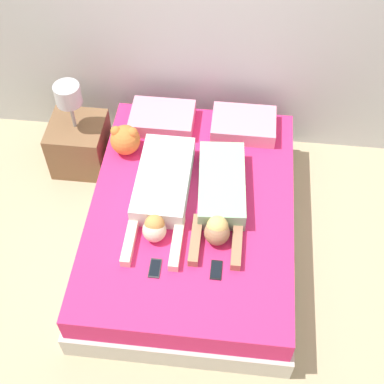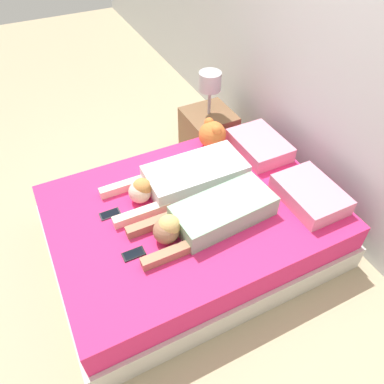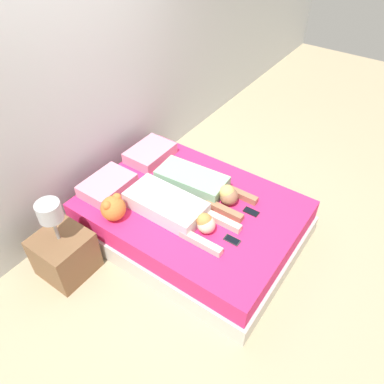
# 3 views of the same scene
# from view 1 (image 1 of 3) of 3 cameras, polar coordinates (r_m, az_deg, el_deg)

# --- Properties ---
(ground_plane) EXTENTS (12.00, 12.00, 0.00)m
(ground_plane) POSITION_cam_1_polar(r_m,az_deg,el_deg) (4.45, 0.00, -4.95)
(ground_plane) COLOR tan
(wall_back) EXTENTS (12.00, 0.06, 2.60)m
(wall_back) POSITION_cam_1_polar(r_m,az_deg,el_deg) (4.41, 1.85, 18.39)
(wall_back) COLOR silver
(wall_back) RESTS_ON ground_plane
(bed) EXTENTS (1.60, 2.18, 0.47)m
(bed) POSITION_cam_1_polar(r_m,az_deg,el_deg) (4.26, 0.00, -3.24)
(bed) COLOR beige
(bed) RESTS_ON ground_plane
(pillow_head_left) EXTENTS (0.53, 0.39, 0.13)m
(pillow_head_left) POSITION_cam_1_polar(r_m,az_deg,el_deg) (4.60, -3.19, 7.84)
(pillow_head_left) COLOR pink
(pillow_head_left) RESTS_ON bed
(pillow_head_right) EXTENTS (0.53, 0.39, 0.13)m
(pillow_head_right) POSITION_cam_1_polar(r_m,az_deg,el_deg) (4.56, 5.52, 7.16)
(pillow_head_right) COLOR pink
(pillow_head_right) RESTS_ON bed
(person_left) EXTENTS (0.41, 1.15, 0.20)m
(person_left) POSITION_cam_1_polar(r_m,az_deg,el_deg) (4.06, -3.22, 0.25)
(person_left) COLOR silver
(person_left) RESTS_ON bed
(person_right) EXTENTS (0.40, 1.08, 0.21)m
(person_right) POSITION_cam_1_polar(r_m,az_deg,el_deg) (4.01, 3.05, -0.44)
(person_right) COLOR #8CBF99
(person_right) RESTS_ON bed
(cell_phone_left) EXTENTS (0.08, 0.15, 0.01)m
(cell_phone_left) POSITION_cam_1_polar(r_m,az_deg,el_deg) (3.76, -3.97, -8.11)
(cell_phone_left) COLOR #2D2D33
(cell_phone_left) RESTS_ON bed
(cell_phone_right) EXTENTS (0.08, 0.15, 0.01)m
(cell_phone_right) POSITION_cam_1_polar(r_m,az_deg,el_deg) (3.74, 2.59, -8.31)
(cell_phone_right) COLOR black
(cell_phone_right) RESTS_ON bed
(plush_toy) EXTENTS (0.24, 0.24, 0.26)m
(plush_toy) POSITION_cam_1_polar(r_m,az_deg,el_deg) (4.37, -7.14, 5.60)
(plush_toy) COLOR orange
(plush_toy) RESTS_ON bed
(nightstand) EXTENTS (0.48, 0.48, 0.91)m
(nightstand) POSITION_cam_1_polar(r_m,az_deg,el_deg) (4.87, -11.98, 5.33)
(nightstand) COLOR brown
(nightstand) RESTS_ON ground_plane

